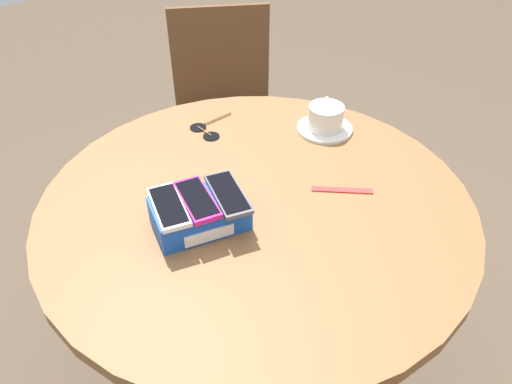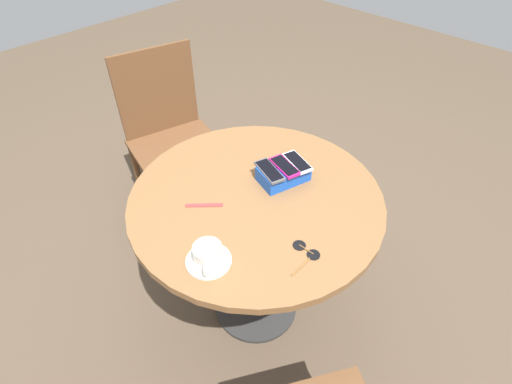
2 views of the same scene
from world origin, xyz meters
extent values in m
plane|color=brown|center=(0.00, 0.00, 0.00)|extent=(8.00, 8.00, 0.00)
cylinder|color=#2D2D2D|center=(0.00, 0.00, 0.01)|extent=(0.39, 0.39, 0.02)
cylinder|color=#2D2D2D|center=(0.00, 0.00, 0.36)|extent=(0.07, 0.07, 0.68)
cylinder|color=brown|center=(0.00, 0.00, 0.72)|extent=(0.93, 0.93, 0.03)
cube|color=blue|center=(-0.14, 0.01, 0.76)|extent=(0.21, 0.16, 0.06)
cube|color=white|center=(-0.15, -0.04, 0.75)|extent=(0.10, 0.03, 0.03)
cube|color=silver|center=(-0.19, 0.03, 0.80)|extent=(0.09, 0.14, 0.01)
cube|color=black|center=(-0.19, 0.03, 0.80)|extent=(0.08, 0.13, 0.00)
cube|color=#D11975|center=(-0.14, 0.01, 0.80)|extent=(0.09, 0.14, 0.01)
cube|color=black|center=(-0.14, 0.01, 0.80)|extent=(0.08, 0.13, 0.00)
cube|color=#515156|center=(-0.08, -0.01, 0.79)|extent=(0.10, 0.15, 0.01)
cube|color=black|center=(-0.08, -0.01, 0.80)|extent=(0.09, 0.14, 0.00)
cylinder|color=silver|center=(0.32, 0.10, 0.73)|extent=(0.14, 0.14, 0.01)
cylinder|color=silver|center=(0.32, 0.10, 0.77)|extent=(0.09, 0.09, 0.06)
cylinder|color=olive|center=(0.32, 0.10, 0.79)|extent=(0.08, 0.08, 0.00)
torus|color=silver|center=(0.35, 0.13, 0.77)|extent=(0.05, 0.05, 0.06)
cube|color=red|center=(0.16, -0.10, 0.73)|extent=(0.11, 0.10, 0.00)
cylinder|color=black|center=(0.07, 0.26, 0.73)|extent=(0.04, 0.04, 0.00)
cylinder|color=black|center=(0.07, 0.32, 0.73)|extent=(0.04, 0.04, 0.00)
cylinder|color=olive|center=(0.07, 0.29, 0.74)|extent=(0.00, 0.06, 0.00)
cylinder|color=olive|center=(0.14, 0.32, 0.74)|extent=(0.09, 0.01, 0.00)
cube|color=brown|center=(0.40, 0.64, 0.45)|extent=(0.52, 0.52, 0.02)
cube|color=brown|center=(0.49, 0.79, 0.65)|extent=(0.32, 0.21, 0.38)
cylinder|color=brown|center=(0.17, 0.59, 0.22)|extent=(0.04, 0.04, 0.44)
cylinder|color=brown|center=(0.45, 0.41, 0.22)|extent=(0.04, 0.04, 0.44)
cylinder|color=brown|center=(0.34, 0.87, 0.22)|extent=(0.04, 0.04, 0.44)
cylinder|color=brown|center=(0.63, 0.69, 0.22)|extent=(0.04, 0.04, 0.44)
camera|label=1|loc=(-0.53, -0.63, 1.41)|focal=35.00mm
camera|label=2|loc=(0.77, 0.74, 1.72)|focal=28.00mm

